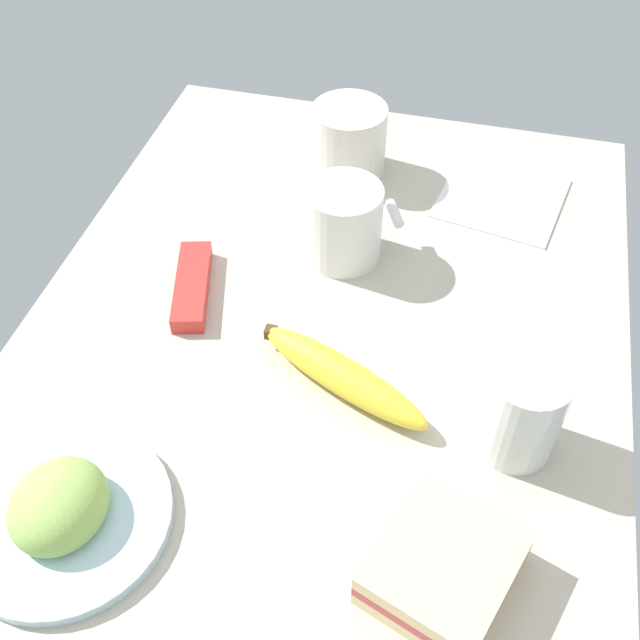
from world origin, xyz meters
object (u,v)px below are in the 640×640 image
object	(u,v)px
coffee_mug_milky	(344,222)
banana	(343,376)
snack_bar	(192,286)
paper_napkin	(501,198)
coffee_mug_black	(349,140)
plate_of_food	(62,511)
glass_of_milk	(521,414)
sandwich_main	(443,568)

from	to	relation	value
coffee_mug_milky	banana	size ratio (longest dim) A/B	0.57
snack_bar	paper_napkin	size ratio (longest dim) A/B	0.87
coffee_mug_milky	paper_napkin	distance (cm)	23.33
coffee_mug_black	plate_of_food	bearing A→B (deg)	167.23
coffee_mug_milky	glass_of_milk	distance (cm)	30.73
snack_bar	coffee_mug_milky	bearing A→B (deg)	-70.63
paper_napkin	plate_of_food	bearing A→B (deg)	148.94
banana	snack_bar	size ratio (longest dim) A/B	1.55
snack_bar	paper_napkin	xyz separation A→B (cm)	(25.36, -32.14, -0.85)
coffee_mug_black	sandwich_main	size ratio (longest dim) A/B	0.80
coffee_mug_milky	paper_napkin	xyz separation A→B (cm)	(15.02, -17.24, -4.65)
banana	paper_napkin	world-z (taller)	banana
snack_bar	coffee_mug_black	bearing A→B (deg)	-39.48
sandwich_main	paper_napkin	distance (cm)	52.15
coffee_mug_milky	paper_napkin	size ratio (longest dim) A/B	0.77
glass_of_milk	banana	world-z (taller)	glass_of_milk
sandwich_main	snack_bar	size ratio (longest dim) A/B	1.13
glass_of_milk	paper_napkin	size ratio (longest dim) A/B	0.69
glass_of_milk	snack_bar	size ratio (longest dim) A/B	0.79
coffee_mug_black	glass_of_milk	bearing A→B (deg)	-147.22
plate_of_food	coffee_mug_black	bearing A→B (deg)	-12.77
coffee_mug_black	banana	bearing A→B (deg)	-168.14
glass_of_milk	banana	bearing A→B (deg)	81.72
coffee_mug_black	banana	size ratio (longest dim) A/B	0.59
coffee_mug_black	sandwich_main	bearing A→B (deg)	-159.53
coffee_mug_black	coffee_mug_milky	xyz separation A→B (cm)	(-16.17, -3.05, 0.02)
coffee_mug_milky	snack_bar	xyz separation A→B (cm)	(-10.34, 14.89, -3.80)
plate_of_food	coffee_mug_black	world-z (taller)	coffee_mug_black
coffee_mug_black	glass_of_milk	world-z (taller)	glass_of_milk
coffee_mug_milky	sandwich_main	world-z (taller)	coffee_mug_milky
sandwich_main	banana	bearing A→B (deg)	35.14
glass_of_milk	snack_bar	xyz separation A→B (cm)	(11.61, 36.39, -3.54)
plate_of_food	snack_bar	size ratio (longest dim) A/B	1.48
coffee_mug_black	paper_napkin	size ratio (longest dim) A/B	0.79
coffee_mug_milky	banana	xyz separation A→B (cm)	(-19.47, -4.43, -2.93)
plate_of_food	sandwich_main	world-z (taller)	plate_of_food
paper_napkin	coffee_mug_milky	bearing A→B (deg)	131.05
plate_of_food	sandwich_main	xyz separation A→B (cm)	(2.61, -32.55, 0.54)
plate_of_food	coffee_mug_milky	xyz separation A→B (cm)	(39.70, -15.72, 3.13)
plate_of_food	banana	size ratio (longest dim) A/B	0.96
sandwich_main	plate_of_food	bearing A→B (deg)	94.59
glass_of_milk	banana	distance (cm)	17.45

